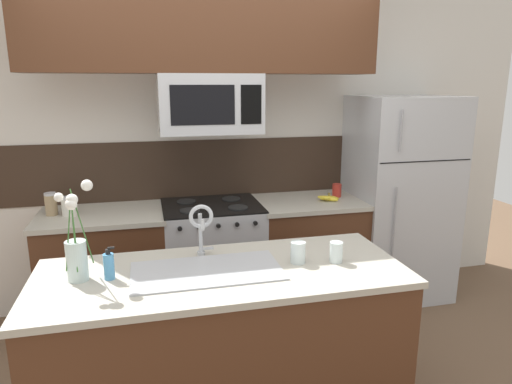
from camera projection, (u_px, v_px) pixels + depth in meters
ground_plane at (235, 379)px, 2.92m from camera, size 10.00×10.00×0.00m
rear_partition at (239, 149)px, 3.89m from camera, size 5.20×0.10×2.60m
splash_band at (205, 169)px, 3.81m from camera, size 3.37×0.01×0.48m
back_counter_left at (106, 270)px, 3.47m from camera, size 0.92×0.65×0.91m
back_counter_right at (307, 252)px, 3.85m from camera, size 0.87×0.65×0.91m
stove_range at (213, 260)px, 3.66m from camera, size 0.76×0.64×0.93m
microwave at (210, 104)px, 3.35m from camera, size 0.74×0.40×0.43m
upper_cabinet_band at (205, 30)px, 3.20m from camera, size 2.49×0.34×0.60m
refrigerator at (398, 198)px, 3.96m from camera, size 0.82×0.74×1.74m
storage_jar_tall at (51, 204)px, 3.30m from camera, size 0.08×0.08×0.17m
storage_jar_medium at (69, 206)px, 3.30m from camera, size 0.11×0.11×0.14m
banana_bunch at (329, 198)px, 3.71m from camera, size 0.19×0.13×0.08m
coffee_tin at (337, 190)px, 3.84m from camera, size 0.08×0.08×0.11m
island_counter at (224, 349)px, 2.45m from camera, size 1.89×0.76×0.91m
kitchen_sink at (207, 284)px, 2.34m from camera, size 0.76×0.40×0.16m
sink_faucet at (201, 223)px, 2.47m from camera, size 0.14×0.14×0.31m
dish_soap_bottle at (109, 266)px, 2.23m from camera, size 0.06×0.05×0.16m
drinking_glass at (298, 252)px, 2.43m from camera, size 0.08×0.08×0.12m
spare_glass at (336, 252)px, 2.44m from camera, size 0.07×0.07×0.11m
flower_vase at (77, 251)px, 2.19m from camera, size 0.17×0.15×0.49m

